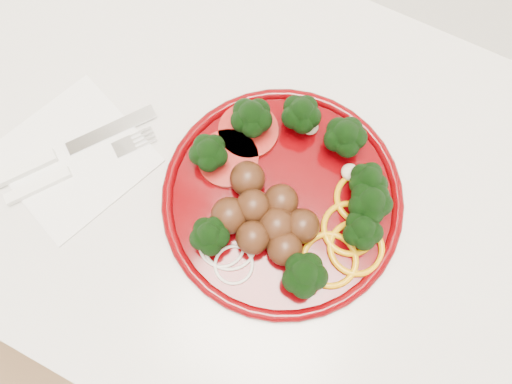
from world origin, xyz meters
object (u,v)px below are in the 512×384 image
at_px(napkin, 74,157).
at_px(fork, 56,177).
at_px(plate, 287,197).
at_px(knife, 51,157).

distance_m(napkin, fork, 0.03).
relative_size(plate, fork, 1.73).
relative_size(napkin, knife, 0.86).
xyz_separation_m(plate, napkin, (-0.26, -0.07, -0.02)).
bearing_deg(fork, knife, 83.00).
distance_m(napkin, knife, 0.03).
bearing_deg(knife, napkin, -22.66).
height_order(plate, fork, plate).
relative_size(knife, fork, 1.12).
height_order(plate, knife, plate).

